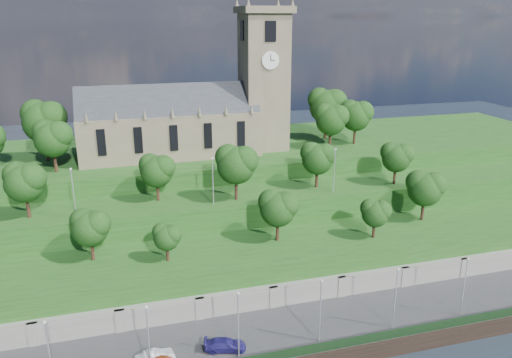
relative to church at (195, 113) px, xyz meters
name	(u,v)px	position (x,y,z in m)	size (l,w,h in m)	color
promenade	(248,342)	(-0.79, -39.98, -21.52)	(160.00, 12.00, 2.00)	#2D2D30
retaining_wall	(236,306)	(-0.79, -34.01, -20.02)	(160.00, 2.10, 5.00)	slate
embankment_lower	(226,275)	(-0.79, -27.98, -18.52)	(160.00, 12.00, 8.00)	#1B4617
embankment_upper	(211,232)	(-0.79, -16.98, -16.52)	(160.00, 10.00, 12.00)	#1B4617
hilltop	(191,184)	(-0.79, 4.02, -15.02)	(160.00, 32.00, 15.00)	#1B4617
church	(195,113)	(0.00, 0.00, 0.00)	(38.60, 12.35, 27.60)	brown
trees_lower	(266,211)	(5.47, -27.29, -9.60)	(70.78, 8.77, 8.24)	black
trees_upper	(224,165)	(1.47, -17.89, -5.06)	(63.99, 8.47, 8.84)	black
trees_hilltop	(197,119)	(0.19, -0.63, -0.95)	(72.76, 16.45, 10.79)	black
lamp_posts_promenade	(238,320)	(-2.79, -43.48, -15.69)	(60.36, 0.36, 8.43)	#B2B2B7
lamp_posts_upper	(213,177)	(-0.79, -19.98, -6.19)	(40.36, 0.36, 7.45)	#B2B2B7
car_middle	(155,357)	(-12.19, -41.92, -19.80)	(1.53, 4.39, 1.45)	silver
car_right	(225,345)	(-4.05, -41.96, -19.81)	(2.00, 4.92, 1.43)	navy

